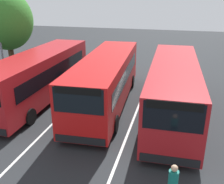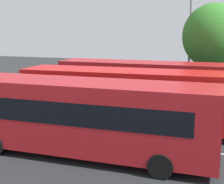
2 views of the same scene
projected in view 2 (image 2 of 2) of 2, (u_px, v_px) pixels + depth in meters
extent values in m
plane|color=#232628|center=(120.00, 127.00, 17.02)|extent=(73.81, 73.81, 0.00)
cube|color=#AD191E|center=(142.00, 83.00, 20.76)|extent=(10.63, 2.54, 2.71)
cube|color=black|center=(68.00, 69.00, 22.37)|extent=(0.13, 2.20, 1.14)
cube|color=black|center=(137.00, 81.00, 19.57)|extent=(8.93, 0.12, 0.87)
cube|color=black|center=(147.00, 76.00, 21.83)|extent=(8.93, 0.12, 0.87)
cube|color=black|center=(67.00, 62.00, 22.30)|extent=(0.11, 2.00, 0.32)
cube|color=black|center=(68.00, 95.00, 22.73)|extent=(0.11, 2.30, 0.36)
cylinder|color=black|center=(86.00, 102.00, 21.02)|extent=(0.90, 0.28, 0.90)
cylinder|color=black|center=(100.00, 95.00, 23.22)|extent=(0.90, 0.28, 0.90)
cylinder|color=black|center=(194.00, 111.00, 18.76)|extent=(0.90, 0.28, 0.90)
cylinder|color=black|center=(198.00, 102.00, 20.96)|extent=(0.90, 0.28, 0.90)
cube|color=red|center=(125.00, 97.00, 16.61)|extent=(10.75, 3.07, 2.71)
cube|color=black|center=(33.00, 78.00, 17.98)|extent=(0.24, 2.20, 1.14)
cube|color=black|center=(119.00, 95.00, 15.40)|extent=(8.92, 0.56, 0.87)
cube|color=black|center=(131.00, 86.00, 17.70)|extent=(8.92, 0.56, 0.87)
cube|color=black|center=(32.00, 70.00, 17.90)|extent=(0.21, 2.00, 0.32)
cube|color=black|center=(34.00, 111.00, 18.34)|extent=(0.22, 2.30, 0.36)
cylinder|color=black|center=(55.00, 121.00, 16.69)|extent=(0.91, 0.33, 0.90)
cylinder|color=black|center=(74.00, 110.00, 18.93)|extent=(0.91, 0.33, 0.90)
cylinder|color=black|center=(191.00, 132.00, 14.75)|extent=(0.91, 0.33, 0.90)
cylinder|color=black|center=(194.00, 119.00, 16.99)|extent=(0.91, 0.33, 0.90)
cube|color=#AD191E|center=(83.00, 115.00, 13.05)|extent=(10.68, 2.74, 2.71)
cube|color=black|center=(69.00, 114.00, 11.86)|extent=(8.92, 0.28, 0.87)
cube|color=black|center=(94.00, 101.00, 14.13)|extent=(8.92, 0.28, 0.87)
cylinder|color=black|center=(27.00, 128.00, 15.46)|extent=(0.91, 0.30, 0.90)
cylinder|color=black|center=(161.00, 166.00, 11.11)|extent=(0.91, 0.30, 0.90)
cylinder|color=black|center=(171.00, 143.00, 13.32)|extent=(0.91, 0.30, 0.90)
cylinder|color=gray|center=(190.00, 41.00, 23.56)|extent=(0.16, 0.16, 8.44)
cylinder|color=#4C3823|center=(211.00, 79.00, 23.89)|extent=(0.44, 0.44, 2.93)
ellipsoid|color=#337A28|center=(214.00, 36.00, 23.30)|extent=(4.43, 3.98, 4.65)
cube|color=silver|center=(131.00, 118.00, 18.93)|extent=(15.57, 0.18, 0.01)
cube|color=silver|center=(106.00, 140.00, 15.12)|extent=(15.57, 0.18, 0.01)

